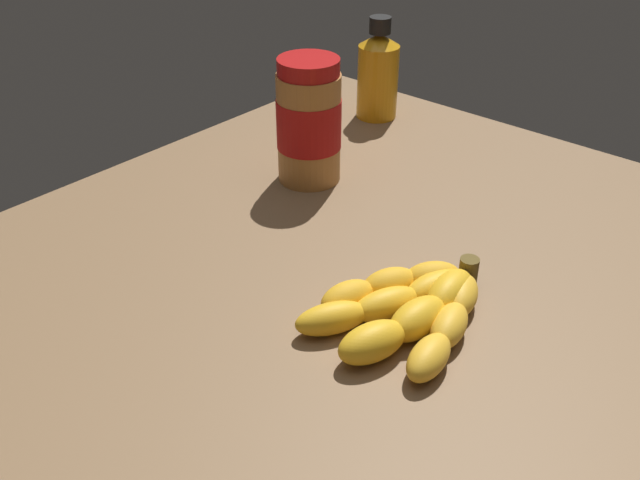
% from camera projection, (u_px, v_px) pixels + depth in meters
% --- Properties ---
extents(ground_plane, '(0.94, 0.74, 0.05)m').
position_uv_depth(ground_plane, '(323.00, 282.00, 0.77)').
color(ground_plane, brown).
extents(banana_bunch, '(0.20, 0.15, 0.04)m').
position_uv_depth(banana_bunch, '(409.00, 307.00, 0.67)').
color(banana_bunch, gold).
rests_on(banana_bunch, ground_plane).
extents(peanut_butter_jar, '(0.08, 0.08, 0.16)m').
position_uv_depth(peanut_butter_jar, '(309.00, 122.00, 0.88)').
color(peanut_butter_jar, '#B27238').
rests_on(peanut_butter_jar, ground_plane).
extents(honey_bottle, '(0.06, 0.06, 0.15)m').
position_uv_depth(honey_bottle, '(378.00, 74.00, 1.06)').
color(honey_bottle, orange).
rests_on(honey_bottle, ground_plane).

